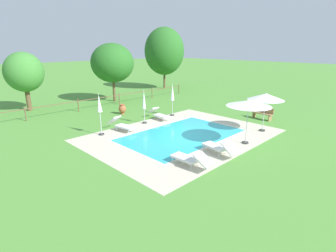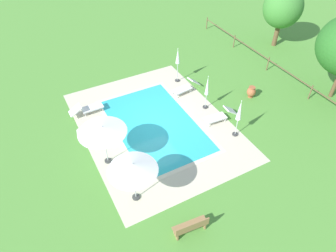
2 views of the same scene
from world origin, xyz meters
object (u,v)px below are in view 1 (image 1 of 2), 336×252
at_px(patio_umbrella_closed_row_centre, 172,94).
at_px(tree_far_west, 24,72).
at_px(tree_centre, 164,51).
at_px(terracotta_urn_near_fence, 122,109).
at_px(sun_lounger_south_mid, 190,159).
at_px(tree_west_mid, 112,63).
at_px(wooden_bench_lawn_side, 263,113).
at_px(patio_umbrella_closed_row_west, 144,103).
at_px(sun_lounger_north_far, 159,114).
at_px(patio_umbrella_closed_row_mid_west, 99,107).
at_px(sun_lounger_north_near_steps, 122,125).
at_px(patio_umbrella_open_by_bench, 249,103).
at_px(sun_lounger_north_mid, 219,147).
at_px(patio_umbrella_open_foreground, 266,97).

distance_m(patio_umbrella_closed_row_centre, tree_far_west, 11.96).
bearing_deg(tree_centre, terracotta_urn_near_fence, -148.42).
xyz_separation_m(sun_lounger_south_mid, tree_far_west, (-1.38, 16.20, 2.75)).
relative_size(sun_lounger_south_mid, tree_west_mid, 0.38).
bearing_deg(tree_centre, wooden_bench_lawn_side, -107.97).
xyz_separation_m(patio_umbrella_closed_row_west, terracotta_urn_near_fence, (0.45, 3.22, -1.05)).
bearing_deg(patio_umbrella_closed_row_west, tree_centre, 40.83).
relative_size(sun_lounger_north_far, patio_umbrella_closed_row_west, 0.88).
distance_m(sun_lounger_north_far, patio_umbrella_closed_row_mid_west, 5.05).
distance_m(sun_lounger_south_mid, patio_umbrella_closed_row_centre, 8.99).
bearing_deg(sun_lounger_north_far, sun_lounger_north_near_steps, -175.19).
bearing_deg(sun_lounger_north_near_steps, patio_umbrella_closed_row_west, 6.71).
bearing_deg(patio_umbrella_open_by_bench, tree_far_west, 109.04).
height_order(sun_lounger_north_far, tree_far_west, tree_far_west).
distance_m(patio_umbrella_closed_row_west, tree_centre, 15.90).
height_order(sun_lounger_north_mid, sun_lounger_south_mid, sun_lounger_north_mid).
bearing_deg(wooden_bench_lawn_side, patio_umbrella_closed_row_centre, 126.42).
height_order(patio_umbrella_open_by_bench, tree_west_mid, tree_west_mid).
bearing_deg(patio_umbrella_open_foreground, tree_west_mid, 95.04).
xyz_separation_m(patio_umbrella_closed_row_mid_west, terracotta_urn_near_fence, (3.87, 3.30, -1.32)).
height_order(sun_lounger_north_mid, patio_umbrella_closed_row_mid_west, patio_umbrella_closed_row_mid_west).
bearing_deg(sun_lounger_north_near_steps, tree_centre, 37.01).
xyz_separation_m(sun_lounger_north_mid, sun_lounger_north_far, (2.29, 6.77, 0.01)).
distance_m(sun_lounger_north_near_steps, tree_west_mid, 10.04).
xyz_separation_m(sun_lounger_north_near_steps, terracotta_urn_near_fence, (2.49, 3.46, 0.04)).
height_order(patio_umbrella_closed_row_centre, tree_far_west, tree_far_west).
distance_m(sun_lounger_north_near_steps, wooden_bench_lawn_side, 10.16).
height_order(patio_umbrella_closed_row_mid_west, terracotta_urn_near_fence, patio_umbrella_closed_row_mid_west).
relative_size(sun_lounger_north_mid, patio_umbrella_closed_row_centre, 0.87).
xyz_separation_m(sun_lounger_north_far, tree_west_mid, (1.43, 7.85, 3.23)).
bearing_deg(terracotta_urn_near_fence, patio_umbrella_closed_row_west, -97.89).
xyz_separation_m(wooden_bench_lawn_side, tree_far_west, (-11.11, 14.78, 2.64)).
relative_size(sun_lounger_north_far, patio_umbrella_closed_row_centre, 0.84).
relative_size(patio_umbrella_open_by_bench, patio_umbrella_closed_row_west, 1.05).
bearing_deg(tree_west_mid, tree_far_west, 166.81).
height_order(patio_umbrella_open_by_bench, patio_umbrella_closed_row_centre, patio_umbrella_open_by_bench).
bearing_deg(sun_lounger_north_near_steps, wooden_bench_lawn_side, -29.27).
xyz_separation_m(patio_umbrella_open_by_bench, tree_far_west, (-5.69, 16.48, 0.88)).
xyz_separation_m(patio_umbrella_closed_row_centre, tree_far_west, (-7.18, 9.45, 1.48)).
relative_size(sun_lounger_south_mid, tree_centre, 0.28).
height_order(wooden_bench_lawn_side, tree_far_west, tree_far_west).
bearing_deg(sun_lounger_north_mid, sun_lounger_north_near_steps, 100.35).
bearing_deg(sun_lounger_south_mid, sun_lounger_north_mid, -2.65).
bearing_deg(tree_centre, patio_umbrella_closed_row_centre, -131.57).
xyz_separation_m(patio_umbrella_closed_row_mid_west, tree_west_mid, (6.29, 7.98, 1.86)).
xyz_separation_m(patio_umbrella_closed_row_west, tree_far_west, (-4.30, 9.58, 1.65)).
xyz_separation_m(sun_lounger_north_far, terracotta_urn_near_fence, (-0.98, 3.17, 0.05)).
distance_m(sun_lounger_south_mid, terracotta_urn_near_fence, 10.41).
bearing_deg(sun_lounger_north_mid, tree_centre, 53.17).
height_order(sun_lounger_south_mid, wooden_bench_lawn_side, wooden_bench_lawn_side).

